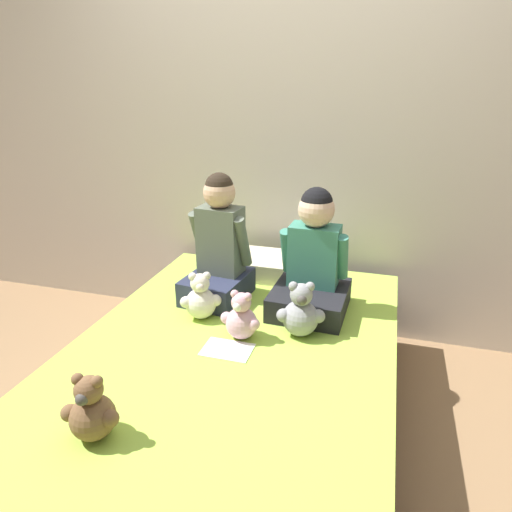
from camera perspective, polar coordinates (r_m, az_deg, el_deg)
ground_plane at (r=2.29m, az=-2.75°, el=-20.78°), size 14.00×14.00×0.00m
wall_behind_bed at (r=2.79m, az=4.50°, el=15.29°), size 8.00×0.06×2.50m
bed at (r=2.14m, az=-2.86°, el=-16.27°), size 1.38×1.98×0.46m
child_on_left at (r=2.34m, az=-4.65°, el=0.92°), size 0.33×0.39×0.65m
child_on_right at (r=2.24m, az=7.09°, el=-1.05°), size 0.37×0.41×0.61m
teddy_bear_held_by_left_child at (r=2.20m, az=-6.93°, el=-5.34°), size 0.18×0.15×0.24m
teddy_bear_held_by_right_child at (r=2.05m, az=5.60°, el=-7.09°), size 0.21×0.16×0.26m
teddy_bear_between_children at (r=2.02m, az=-1.86°, el=-7.82°), size 0.19×0.14×0.22m
teddy_bear_at_foot_of_bed at (r=1.60m, az=-19.86°, el=-17.80°), size 0.19×0.15×0.23m
pillow_at_headboard at (r=2.67m, az=2.64°, el=-1.31°), size 0.59×0.32×0.11m
sign_card at (r=1.98m, az=-3.60°, el=-11.60°), size 0.21×0.15×0.00m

